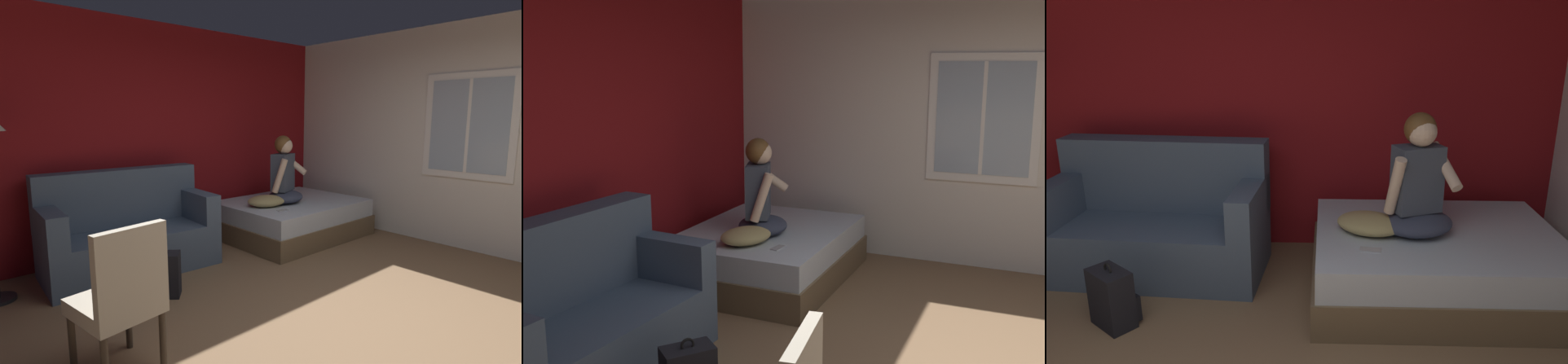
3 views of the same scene
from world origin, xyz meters
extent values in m
cube|color=maroon|center=(0.00, 3.07, 1.35)|extent=(10.29, 0.16, 2.70)
cube|color=silver|center=(2.72, 0.00, 1.35)|extent=(0.16, 7.38, 2.70)
cube|color=white|center=(2.63, 0.40, 1.49)|extent=(0.02, 1.04, 1.24)
cube|color=#9EB2C6|center=(2.62, 0.40, 1.49)|extent=(0.01, 0.88, 1.08)
cube|color=white|center=(2.62, 0.40, 1.49)|extent=(0.01, 0.04, 1.08)
cube|color=brown|center=(1.51, 2.16, 0.13)|extent=(1.82, 1.42, 0.26)
cube|color=silver|center=(1.51, 2.16, 0.37)|extent=(1.76, 1.37, 0.22)
cube|color=#47566B|center=(-0.65, 2.39, 0.22)|extent=(1.75, 0.91, 0.44)
cube|color=#47566B|center=(-0.63, 2.69, 0.74)|extent=(1.71, 0.36, 0.60)
cube|color=#47566B|center=(0.11, 2.34, 0.60)|extent=(0.23, 0.81, 0.32)
ellipsoid|color=#383D51|center=(1.35, 2.13, 0.56)|extent=(0.64, 0.59, 0.16)
cube|color=#3F4756|center=(1.34, 2.17, 0.88)|extent=(0.38, 0.30, 0.48)
cylinder|color=beige|center=(1.17, 2.05, 0.86)|extent=(0.15, 0.23, 0.44)
cylinder|color=beige|center=(1.53, 2.15, 0.98)|extent=(0.21, 0.38, 0.29)
sphere|color=beige|center=(1.35, 2.15, 1.23)|extent=(0.21, 0.21, 0.21)
ellipsoid|color=brown|center=(1.34, 2.17, 1.24)|extent=(0.29, 0.29, 0.23)
torus|color=black|center=(-0.72, 1.62, 0.42)|extent=(0.08, 0.07, 0.09)
ellipsoid|color=tan|center=(1.01, 2.13, 0.55)|extent=(0.58, 0.51, 0.14)
cube|color=#B7B7BC|center=(1.00, 1.82, 0.48)|extent=(0.15, 0.09, 0.01)
camera|label=1|loc=(-2.37, -1.54, 1.60)|focal=28.00mm
camera|label=2|loc=(-3.47, -0.21, 2.01)|focal=42.00mm
camera|label=3|loc=(0.68, -1.30, 1.94)|focal=35.00mm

